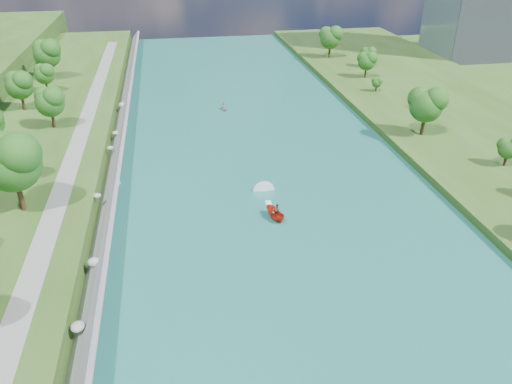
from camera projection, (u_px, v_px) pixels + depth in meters
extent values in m
plane|color=#2D5119|center=(289.00, 236.00, 71.33)|extent=(260.00, 260.00, 0.00)
cube|color=#196151|center=(262.00, 174.00, 88.59)|extent=(55.00, 240.00, 0.10)
cube|color=slate|center=(112.00, 177.00, 83.76)|extent=(3.54, 236.00, 4.05)
ellipsoid|color=gray|center=(78.00, 327.00, 51.61)|extent=(1.41, 1.59, 0.85)
ellipsoid|color=gray|center=(94.00, 262.00, 61.80)|extent=(1.59, 1.42, 1.10)
ellipsoid|color=gray|center=(108.00, 239.00, 68.06)|extent=(1.11, 1.29, 0.68)
ellipsoid|color=gray|center=(97.00, 196.00, 74.28)|extent=(1.15, 1.15, 0.69)
ellipsoid|color=gray|center=(116.00, 183.00, 84.02)|extent=(1.73, 1.78, 1.30)
ellipsoid|color=gray|center=(110.00, 148.00, 91.84)|extent=(1.17, 1.03, 0.72)
ellipsoid|color=gray|center=(116.00, 133.00, 99.93)|extent=(1.32, 1.31, 0.78)
ellipsoid|color=gray|center=(125.00, 124.00, 108.64)|extent=(1.28, 1.22, 0.79)
ellipsoid|color=gray|center=(122.00, 105.00, 115.15)|extent=(1.75, 1.86, 1.24)
cube|color=gray|center=(69.00, 170.00, 81.89)|extent=(3.00, 200.00, 0.10)
ellipsoid|color=#165316|center=(13.00, 166.00, 67.63)|extent=(8.29, 8.29, 13.81)
ellipsoid|color=#165316|center=(14.00, 155.00, 77.28)|extent=(5.08, 5.08, 8.46)
ellipsoid|color=#165316|center=(50.00, 104.00, 96.69)|extent=(5.88, 5.88, 9.80)
ellipsoid|color=#165316|center=(20.00, 87.00, 105.99)|extent=(6.01, 6.01, 10.01)
ellipsoid|color=#165316|center=(44.00, 75.00, 117.65)|extent=(4.82, 4.82, 8.04)
ellipsoid|color=#165316|center=(47.00, 56.00, 126.72)|extent=(7.17, 7.17, 11.95)
ellipsoid|color=#165316|center=(508.00, 150.00, 86.75)|extent=(3.70, 3.70, 6.16)
ellipsoid|color=#165316|center=(426.00, 107.00, 98.25)|extent=(6.97, 6.97, 11.61)
ellipsoid|color=#165316|center=(424.00, 100.00, 114.18)|extent=(2.50, 2.50, 4.17)
ellipsoid|color=#165316|center=(377.00, 83.00, 125.54)|extent=(2.56, 2.56, 4.27)
ellipsoid|color=#165316|center=(367.00, 62.00, 135.75)|extent=(5.00, 5.00, 8.33)
ellipsoid|color=#165316|center=(368.00, 55.00, 146.14)|extent=(4.15, 4.15, 6.91)
ellipsoid|color=#165316|center=(330.00, 39.00, 155.18)|extent=(6.81, 6.81, 11.36)
imported|color=red|center=(275.00, 214.00, 74.86)|extent=(2.88, 4.56, 1.65)
imported|color=#66605B|center=(273.00, 213.00, 74.24)|extent=(0.74, 0.56, 1.84)
imported|color=#66605B|center=(277.00, 210.00, 75.17)|extent=(0.95, 0.80, 1.76)
cube|color=white|center=(271.00, 208.00, 77.83)|extent=(0.90, 5.00, 0.06)
imported|color=gray|center=(224.00, 109.00, 118.30)|extent=(2.46, 3.16, 0.60)
imported|color=#66605B|center=(224.00, 106.00, 118.00)|extent=(0.77, 0.61, 1.37)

